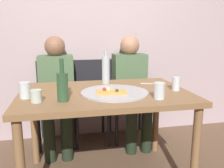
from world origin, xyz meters
TOP-DOWN VIEW (x-y plane):
  - back_wall at (0.00, 0.99)m, footprint 6.00×0.10m
  - dining_table at (0.00, 0.00)m, footprint 1.31×0.88m
  - pizza_tray at (0.07, -0.07)m, footprint 0.51×0.51m
  - pizza_slice_last at (0.03, -0.11)m, footprint 0.23×0.15m
  - wine_bottle at (-0.32, -0.21)m, footprint 0.08×0.08m
  - beer_bottle at (0.06, 0.29)m, footprint 0.07×0.07m
  - tumbler_near at (0.56, -0.08)m, footprint 0.06×0.06m
  - tumbler_far at (-0.49, -0.20)m, footprint 0.07×0.07m
  - wine_glass at (0.34, -0.28)m, footprint 0.08×0.08m
  - short_glass at (-0.58, -0.08)m, footprint 0.08×0.08m
  - table_knife at (0.47, 0.18)m, footprint 0.22×0.08m
  - chair_left at (-0.38, 0.84)m, footprint 0.44×0.44m
  - chair_middle at (-0.05, 0.84)m, footprint 0.44×0.44m
  - chair_right at (0.42, 0.84)m, footprint 0.44×0.44m
  - guest_in_sweater at (-0.38, 0.69)m, footprint 0.36×0.56m
  - guest_in_beanie at (0.42, 0.69)m, footprint 0.36×0.56m

SIDE VIEW (x-z plane):
  - chair_left at x=-0.38m, z-range 0.06..0.96m
  - chair_middle at x=-0.05m, z-range 0.06..0.96m
  - chair_right at x=0.42m, z-range 0.06..0.96m
  - guest_in_sweater at x=-0.38m, z-range 0.06..1.23m
  - guest_in_beanie at x=0.42m, z-range 0.06..1.23m
  - dining_table at x=0.00m, z-range 0.29..1.05m
  - table_knife at x=0.47m, z-range 0.76..0.76m
  - pizza_tray at x=0.07m, z-range 0.76..0.77m
  - pizza_slice_last at x=0.03m, z-range 0.76..0.81m
  - tumbler_far at x=-0.49m, z-range 0.76..0.84m
  - tumbler_near at x=0.56m, z-range 0.76..0.87m
  - short_glass at x=-0.58m, z-range 0.76..0.87m
  - wine_glass at x=0.34m, z-range 0.76..0.87m
  - wine_bottle at x=-0.32m, z-range 0.72..1.01m
  - beer_bottle at x=0.06m, z-range 0.73..1.03m
  - back_wall at x=0.00m, z-range 0.00..2.60m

